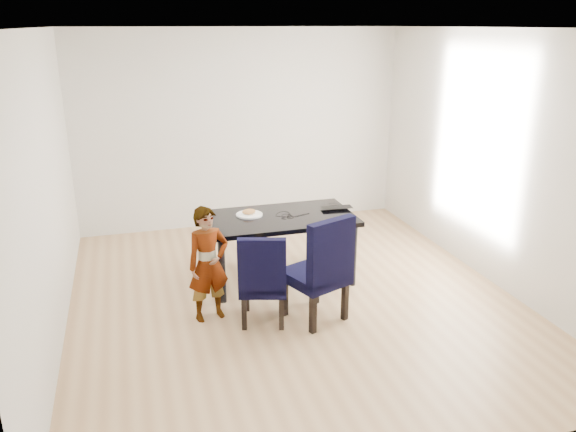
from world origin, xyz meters
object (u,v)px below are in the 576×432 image
object	(u,v)px
plate	(249,215)
chair_left	(263,277)
dining_table	(280,248)
chair_right	(315,267)
child	(208,264)
laptop	(336,207)

from	to	relation	value
plate	chair_left	bearing A→B (deg)	-95.22
dining_table	chair_right	world-z (taller)	chair_right
chair_left	chair_right	distance (m)	0.50
dining_table	child	distance (m)	1.12
chair_right	child	world-z (taller)	child
dining_table	chair_left	bearing A→B (deg)	-115.66
plate	child	bearing A→B (deg)	-126.76
dining_table	child	bearing A→B (deg)	-143.95
dining_table	plate	bearing A→B (deg)	159.30
dining_table	chair_right	xyz separation A→B (m)	(0.08, -0.93, 0.16)
laptop	child	bearing A→B (deg)	29.90
dining_table	chair_left	xyz separation A→B (m)	(-0.41, -0.85, 0.08)
chair_right	plate	world-z (taller)	chair_right
child	laptop	distance (m)	1.75
chair_right	laptop	bearing A→B (deg)	38.10
chair_right	laptop	xyz separation A→B (m)	(0.60, 1.03, 0.23)
chair_left	chair_right	size ratio (longest dim) A/B	0.86
plate	laptop	size ratio (longest dim) A/B	0.83
child	plate	size ratio (longest dim) A/B	3.90
chair_right	child	size ratio (longest dim) A/B	0.94
dining_table	laptop	xyz separation A→B (m)	(0.68, 0.10, 0.39)
child	dining_table	bearing A→B (deg)	22.68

